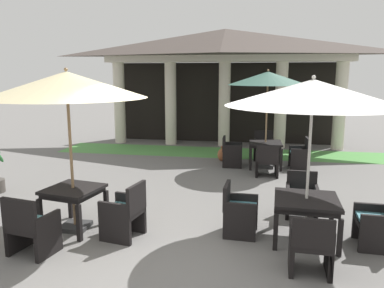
{
  "coord_description": "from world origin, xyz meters",
  "views": [
    {
      "loc": [
        1.21,
        -4.99,
        2.66
      ],
      "look_at": [
        -0.2,
        3.09,
        1.11
      ],
      "focal_mm": 35.24,
      "sensor_mm": 36.0,
      "label": 1
    }
  ],
  "objects_px": {
    "patio_chair_near_foreground_east": "(300,155)",
    "patio_chair_mid_right_north": "(302,196)",
    "patio_umbrella_near_foreground": "(268,79)",
    "patio_chair_mid_right_south": "(311,245)",
    "patio_umbrella_mid_right": "(313,93)",
    "patio_chair_near_foreground_west": "(231,152)",
    "patio_chair_mid_right_east": "(378,222)",
    "patio_chair_mid_left_east": "(125,213)",
    "patio_table_near_foreground": "(265,145)",
    "patio_chair_near_foreground_south": "(267,161)",
    "patio_chair_mid_left_south": "(31,227)",
    "patio_umbrella_mid_left": "(67,86)",
    "terracotta_urn": "(222,155)",
    "patio_table_mid_right": "(306,204)",
    "patio_chair_mid_right_west": "(239,211)",
    "patio_table_mid_left": "(73,194)",
    "patio_chair_near_foreground_north": "(264,146)"
  },
  "relations": [
    {
      "from": "patio_table_mid_right",
      "to": "patio_chair_mid_right_south",
      "type": "bearing_deg",
      "value": -92.93
    },
    {
      "from": "patio_umbrella_mid_right",
      "to": "patio_chair_mid_right_north",
      "type": "xyz_separation_m",
      "value": [
        0.05,
        1.07,
        -1.97
      ]
    },
    {
      "from": "patio_umbrella_mid_left",
      "to": "terracotta_urn",
      "type": "xyz_separation_m",
      "value": [
        2.02,
        5.56,
        -2.26
      ]
    },
    {
      "from": "patio_chair_mid_left_east",
      "to": "patio_chair_mid_right_east",
      "type": "relative_size",
      "value": 1.05
    },
    {
      "from": "patio_umbrella_near_foreground",
      "to": "patio_umbrella_mid_right",
      "type": "xyz_separation_m",
      "value": [
        0.56,
        -4.78,
        -0.13
      ]
    },
    {
      "from": "patio_table_mid_left",
      "to": "patio_table_mid_right",
      "type": "xyz_separation_m",
      "value": [
        3.87,
        0.22,
        -0.02
      ]
    },
    {
      "from": "patio_umbrella_mid_right",
      "to": "patio_chair_mid_right_north",
      "type": "relative_size",
      "value": 3.18
    },
    {
      "from": "patio_chair_mid_left_south",
      "to": "patio_chair_near_foreground_north",
      "type": "bearing_deg",
      "value": 74.06
    },
    {
      "from": "patio_chair_mid_right_south",
      "to": "patio_table_mid_right",
      "type": "bearing_deg",
      "value": 90.0
    },
    {
      "from": "patio_chair_near_foreground_north",
      "to": "patio_table_mid_left",
      "type": "distance_m",
      "value": 6.8
    },
    {
      "from": "terracotta_urn",
      "to": "patio_chair_mid_right_south",
      "type": "bearing_deg",
      "value": -74.35
    },
    {
      "from": "patio_umbrella_mid_right",
      "to": "patio_chair_mid_right_west",
      "type": "bearing_deg",
      "value": 177.07
    },
    {
      "from": "patio_chair_near_foreground_east",
      "to": "patio_chair_mid_right_north",
      "type": "height_order",
      "value": "patio_chair_near_foreground_east"
    },
    {
      "from": "patio_umbrella_near_foreground",
      "to": "patio_chair_near_foreground_south",
      "type": "distance_m",
      "value": 2.3
    },
    {
      "from": "patio_chair_near_foreground_west",
      "to": "patio_umbrella_mid_left",
      "type": "bearing_deg",
      "value": -27.1
    },
    {
      "from": "patio_umbrella_mid_left",
      "to": "patio_chair_mid_left_south",
      "type": "height_order",
      "value": "patio_umbrella_mid_left"
    },
    {
      "from": "terracotta_urn",
      "to": "patio_chair_mid_right_north",
      "type": "bearing_deg",
      "value": -66.03
    },
    {
      "from": "patio_umbrella_mid_left",
      "to": "patio_chair_mid_right_south",
      "type": "xyz_separation_m",
      "value": [
        3.81,
        -0.85,
        -2.05
      ]
    },
    {
      "from": "patio_chair_mid_right_east",
      "to": "patio_chair_mid_right_south",
      "type": "height_order",
      "value": "patio_chair_mid_right_east"
    },
    {
      "from": "patio_umbrella_mid_right",
      "to": "terracotta_urn",
      "type": "xyz_separation_m",
      "value": [
        -1.85,
        5.35,
        -2.16
      ]
    },
    {
      "from": "patio_chair_near_foreground_west",
      "to": "patio_umbrella_mid_right",
      "type": "distance_m",
      "value": 5.35
    },
    {
      "from": "patio_chair_mid_left_south",
      "to": "patio_chair_mid_right_west",
      "type": "distance_m",
      "value": 3.24
    },
    {
      "from": "patio_chair_near_foreground_east",
      "to": "patio_chair_mid_left_east",
      "type": "xyz_separation_m",
      "value": [
        -3.29,
        -5.21,
        0.03
      ]
    },
    {
      "from": "patio_umbrella_mid_right",
      "to": "patio_chair_near_foreground_west",
      "type": "bearing_deg",
      "value": 107.77
    },
    {
      "from": "patio_chair_near_foreground_south",
      "to": "patio_chair_mid_left_south",
      "type": "height_order",
      "value": "patio_chair_mid_left_south"
    },
    {
      "from": "patio_table_near_foreground",
      "to": "terracotta_urn",
      "type": "bearing_deg",
      "value": 156.17
    },
    {
      "from": "patio_umbrella_near_foreground",
      "to": "patio_chair_near_foreground_west",
      "type": "bearing_deg",
      "value": -178.2
    },
    {
      "from": "patio_umbrella_mid_left",
      "to": "patio_chair_mid_right_east",
      "type": "xyz_separation_m",
      "value": [
        4.94,
        0.16,
        -2.06
      ]
    },
    {
      "from": "patio_chair_near_foreground_east",
      "to": "patio_chair_mid_right_east",
      "type": "bearing_deg",
      "value": -174.0
    },
    {
      "from": "patio_chair_near_foreground_east",
      "to": "patio_umbrella_mid_right",
      "type": "bearing_deg",
      "value": 173.4
    },
    {
      "from": "patio_chair_near_foreground_east",
      "to": "patio_umbrella_mid_right",
      "type": "distance_m",
      "value": 5.21
    },
    {
      "from": "patio_umbrella_near_foreground",
      "to": "patio_chair_mid_right_south",
      "type": "relative_size",
      "value": 3.25
    },
    {
      "from": "patio_chair_near_foreground_north",
      "to": "patio_chair_mid_right_east",
      "type": "xyz_separation_m",
      "value": [
        1.66,
        -5.8,
        -0.02
      ]
    },
    {
      "from": "patio_chair_mid_right_north",
      "to": "patio_umbrella_mid_right",
      "type": "bearing_deg",
      "value": 90.0
    },
    {
      "from": "patio_chair_near_foreground_south",
      "to": "patio_umbrella_mid_right",
      "type": "relative_size",
      "value": 0.32
    },
    {
      "from": "patio_table_near_foreground",
      "to": "patio_chair_mid_right_north",
      "type": "height_order",
      "value": "patio_chair_mid_right_north"
    },
    {
      "from": "patio_chair_near_foreground_south",
      "to": "patio_table_mid_left",
      "type": "distance_m",
      "value": 5.24
    },
    {
      "from": "patio_chair_mid_left_east",
      "to": "patio_umbrella_mid_right",
      "type": "xyz_separation_m",
      "value": [
        2.89,
        0.4,
        1.94
      ]
    },
    {
      "from": "patio_umbrella_mid_left",
      "to": "patio_chair_mid_left_south",
      "type": "distance_m",
      "value": 2.27
    },
    {
      "from": "patio_chair_near_foreground_north",
      "to": "terracotta_urn",
      "type": "xyz_separation_m",
      "value": [
        -1.26,
        -0.39,
        -0.22
      ]
    },
    {
      "from": "patio_chair_near_foreground_east",
      "to": "patio_umbrella_mid_left",
      "type": "relative_size",
      "value": 0.32
    },
    {
      "from": "patio_table_mid_left",
      "to": "patio_umbrella_mid_left",
      "type": "relative_size",
      "value": 0.36
    },
    {
      "from": "patio_chair_mid_left_south",
      "to": "patio_chair_mid_right_west",
      "type": "bearing_deg",
      "value": 33.34
    },
    {
      "from": "patio_umbrella_mid_left",
      "to": "patio_chair_mid_right_south",
      "type": "height_order",
      "value": "patio_umbrella_mid_left"
    },
    {
      "from": "patio_table_mid_left",
      "to": "patio_chair_mid_right_south",
      "type": "distance_m",
      "value": 3.91
    },
    {
      "from": "patio_umbrella_mid_right",
      "to": "patio_umbrella_near_foreground",
      "type": "bearing_deg",
      "value": 96.69
    },
    {
      "from": "patio_chair_near_foreground_east",
      "to": "patio_chair_mid_right_east",
      "type": "height_order",
      "value": "patio_chair_near_foreground_east"
    },
    {
      "from": "patio_chair_near_foreground_north",
      "to": "patio_chair_near_foreground_south",
      "type": "xyz_separation_m",
      "value": [
        0.06,
        -1.93,
        -0.02
      ]
    },
    {
      "from": "patio_chair_near_foreground_north",
      "to": "patio_chair_mid_right_north",
      "type": "distance_m",
      "value": 4.72
    },
    {
      "from": "patio_chair_near_foreground_west",
      "to": "patio_chair_mid_right_north",
      "type": "bearing_deg",
      "value": 21.37
    }
  ]
}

